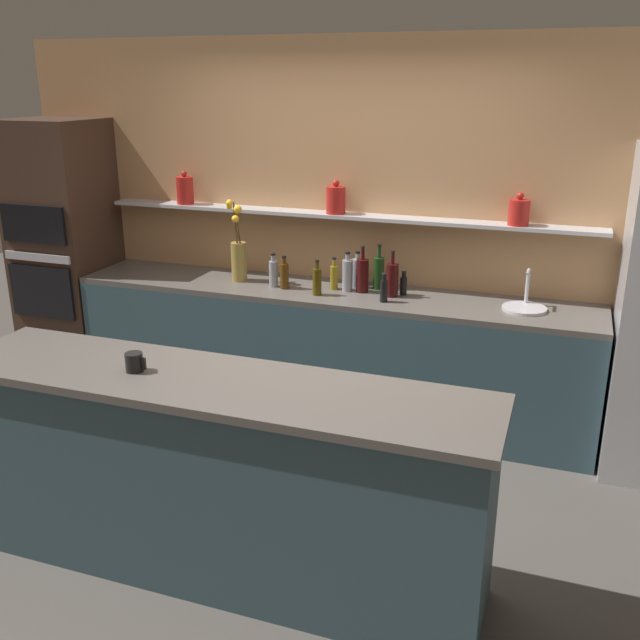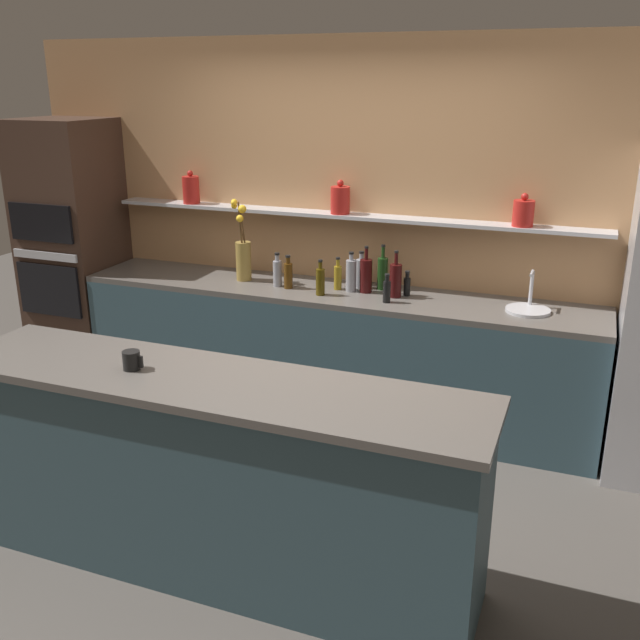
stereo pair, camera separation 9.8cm
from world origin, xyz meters
name	(u,v)px [view 2 (the right image)]	position (x,y,z in m)	size (l,w,h in m)	color
ground_plane	(270,501)	(0.00, 0.00, 0.00)	(12.00, 12.00, 0.00)	#4C4742
back_wall_unit	(360,227)	(0.00, 1.60, 1.30)	(5.20, 0.28, 2.60)	tan
back_counter_unit	(332,352)	(-0.08, 1.24, 0.46)	(3.68, 0.62, 0.92)	#334C56
island_counter	(214,476)	(0.00, -0.61, 0.51)	(2.62, 0.61, 1.02)	#334C56
oven_tower	(74,251)	(-2.27, 1.24, 1.02)	(0.66, 0.64, 2.03)	#3D281E
flower_vase	(243,253)	(-0.77, 1.26, 1.12)	(0.13, 0.15, 0.59)	olive
sink_fixture	(528,308)	(1.24, 1.25, 0.95)	(0.28, 0.28, 0.25)	#B7B7BC
bottle_wine_0	(366,275)	(0.15, 1.29, 1.04)	(0.08, 0.08, 0.32)	#380C0C
bottle_oil_1	(320,281)	(-0.12, 1.11, 1.02)	(0.06, 0.06, 0.24)	#47380A
bottle_sauce_2	(407,285)	(0.43, 1.31, 0.99)	(0.05, 0.05, 0.17)	black
bottle_spirit_3	(351,275)	(0.05, 1.27, 1.04)	(0.07, 0.07, 0.28)	gray
bottle_spirit_4	(277,272)	(-0.48, 1.21, 1.02)	(0.06, 0.06, 0.24)	gray
bottle_wine_5	(395,280)	(0.37, 1.25, 1.04)	(0.08, 0.08, 0.32)	#380C0C
bottle_oil_6	(338,276)	(-0.05, 1.28, 1.01)	(0.05, 0.05, 0.23)	olive
bottle_wine_7	(383,273)	(0.24, 1.40, 1.04)	(0.07, 0.07, 0.32)	#193814
bottle_spirit_8	(361,273)	(0.09, 1.38, 1.03)	(0.07, 0.07, 0.26)	gray
bottle_spirit_9	(288,275)	(-0.39, 1.18, 1.02)	(0.06, 0.06, 0.24)	#4C2D0C
bottle_sauce_10	(387,290)	(0.35, 1.11, 1.00)	(0.05, 0.05, 0.19)	black
coffee_mug	(132,360)	(-0.39, -0.64, 1.06)	(0.10, 0.08, 0.09)	black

